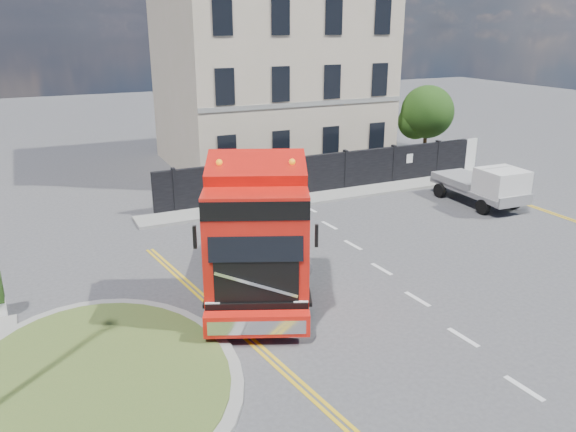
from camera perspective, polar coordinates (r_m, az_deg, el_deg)
ground at (r=19.09m, az=1.42°, el=-6.52°), size 120.00×120.00×0.00m
traffic_island at (r=14.82m, az=-18.70°, el=-15.35°), size 6.80×6.80×0.17m
hoarding_fence at (r=29.19m, az=5.04°, el=4.50°), size 18.80×0.25×2.00m
georgian_building at (r=34.84m, az=-1.94°, el=14.83°), size 12.30×10.30×12.80m
tree at (r=35.69m, az=13.69°, el=10.01°), size 3.20×3.20×4.80m
pavement_far at (r=28.42m, az=4.94°, el=2.15°), size 20.00×1.60×0.12m
truck at (r=16.90m, az=-3.11°, el=-2.51°), size 5.55×8.04×4.52m
flatbed_pickup at (r=27.83m, az=19.96°, el=2.87°), size 2.14×4.86×1.99m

